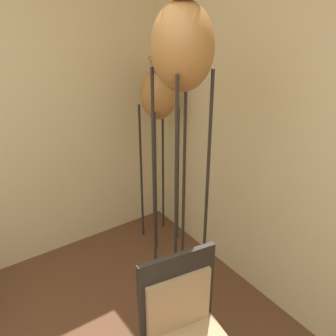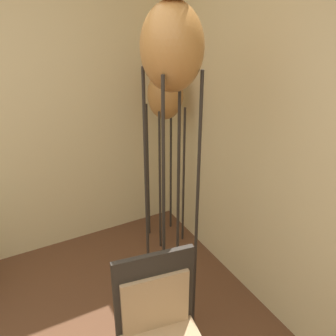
# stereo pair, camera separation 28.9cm
# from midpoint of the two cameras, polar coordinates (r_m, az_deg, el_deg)

# --- Properties ---
(vase_stand_tall) EXTENTS (0.34, 0.34, 2.22)m
(vase_stand_tall) POSITION_cam_midpoint_polar(r_m,az_deg,el_deg) (2.14, -1.91, 16.07)
(vase_stand_tall) COLOR #28231E
(vase_stand_tall) RESTS_ON ground_plane
(vase_stand_medium) EXTENTS (0.29, 0.29, 1.68)m
(vase_stand_medium) POSITION_cam_midpoint_polar(r_m,az_deg,el_deg) (3.21, -3.99, 10.03)
(vase_stand_medium) COLOR #28231E
(vase_stand_medium) RESTS_ON ground_plane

